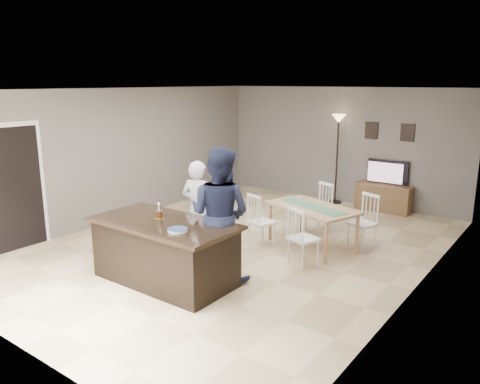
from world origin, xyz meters
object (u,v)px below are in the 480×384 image
Objects in this scene: kitchen_island at (165,251)px; television at (386,172)px; dining_table at (312,214)px; floor_lamp at (338,135)px; tv_console at (383,198)px; man at (220,214)px; woman at (198,208)px; birthday_cake at (159,214)px; plate_stack at (177,230)px.

television is at bearing 77.99° from kitchen_island.
floor_lamp reaches higher than dining_table.
tv_console is 0.57m from television.
man is at bearing -83.83° from floor_lamp.
kitchen_island is at bearing -102.16° from tv_console.
television is 0.57× the size of woman.
birthday_cake is (0.15, -1.01, 0.16)m from woman.
woman is (-1.52, -4.47, 0.50)m from tv_console.
kitchen_island is 1.10× the size of man.
tv_console is 5.10m from man.
birthday_cake is (-0.18, 0.08, 0.50)m from kitchen_island.
man is at bearing -84.07° from dining_table.
birthday_cake reaches higher than kitchen_island.
woman is at bearing -114.58° from dining_table.
floor_lamp is (0.21, 5.51, 0.67)m from birthday_cake.
birthday_cake is (-0.75, -0.47, -0.02)m from man.
man is 2.06m from dining_table.
man reaches higher than kitchen_island.
tv_console is at bearing -0.98° from floor_lamp.
floor_lamp is (0.35, 4.49, 0.83)m from woman.
kitchen_island is 8.15× the size of plate_stack.
tv_console is 0.62× the size of man.
floor_lamp reaches higher than plate_stack.
television is 0.43× the size of dining_table.
tv_console is 4.75m from woman.
woman is 6.03× the size of plate_stack.
birthday_cake reaches higher than tv_console.
man is 5.11m from floor_lamp.
birthday_cake is (-1.38, -5.56, 0.09)m from television.
television is at bearing 82.91° from plate_stack.
tv_console is 0.57× the size of floor_lamp.
plate_stack is 0.13× the size of floor_lamp.
television is (1.20, 5.64, 0.41)m from kitchen_island.
kitchen_island is at bearing -25.49° from birthday_cake.
kitchen_island is 5.71m from floor_lamp.
man is at bearing 82.99° from television.
birthday_cake is 0.86× the size of plate_stack.
kitchen_island is 0.95m from man.
birthday_cake is 0.71m from plate_stack.
woman is at bearing 106.44° from kitchen_island.
man reaches higher than woman.
kitchen_island is 1.03× the size of floor_lamp.
woman is at bearing 121.27° from plate_stack.
plate_stack is at bearing -97.18° from tv_console.
man is at bearing -97.11° from tv_console.
woman reaches higher than plate_stack.
plate_stack is at bearing 109.33° from woman.
plate_stack is at bearing -24.58° from birthday_cake.
dining_table is (1.20, 2.44, -0.35)m from birthday_cake.
man is (0.57, 0.55, 0.52)m from kitchen_island.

